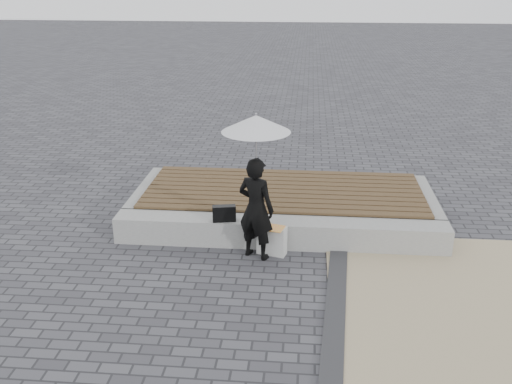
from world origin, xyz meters
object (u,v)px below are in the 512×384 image
(seating_ledge, at_px, (280,232))
(canvas_tote, at_px, (272,240))
(woman, at_px, (256,209))
(parasol, at_px, (256,124))
(handbag, at_px, (224,213))

(seating_ledge, bearing_deg, canvas_tote, -106.70)
(woman, height_order, canvas_tote, woman)
(parasol, bearing_deg, seating_ledge, 52.94)
(seating_ledge, distance_m, handbag, 0.89)
(canvas_tote, bearing_deg, woman, -140.28)
(woman, xyz_separation_m, parasol, (-0.00, 0.00, 1.23))
(handbag, bearing_deg, seating_ledge, -3.75)
(woman, distance_m, handbag, 0.63)
(woman, distance_m, canvas_tote, 0.59)
(seating_ledge, distance_m, parasol, 1.85)
(seating_ledge, distance_m, canvas_tote, 0.34)
(seating_ledge, xyz_separation_m, handbag, (-0.82, -0.11, 0.32))
(parasol, relative_size, canvas_tote, 2.73)
(handbag, bearing_deg, woman, -43.45)
(parasol, bearing_deg, canvas_tote, 23.95)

